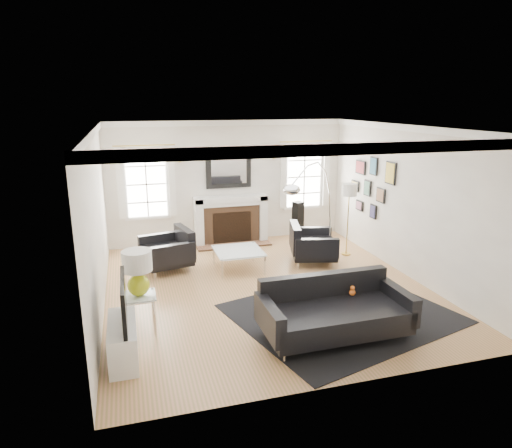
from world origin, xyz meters
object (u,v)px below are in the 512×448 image
object	(u,v)px
armchair_left	(170,251)
coffee_table	(238,252)
armchair_right	(310,245)
arc_floor_lamp	(312,211)
gourd_lamp	(138,270)
fireplace	(231,220)
sofa	(333,312)

from	to	relation	value
armchair_left	coffee_table	distance (m)	1.35
armchair_right	arc_floor_lamp	world-z (taller)	arc_floor_lamp
armchair_right	coffee_table	world-z (taller)	armchair_right
coffee_table	gourd_lamp	world-z (taller)	gourd_lamp
coffee_table	fireplace	bearing A→B (deg)	81.61
armchair_left	fireplace	bearing A→B (deg)	41.44
arc_floor_lamp	sofa	bearing A→B (deg)	-105.93
armchair_right	coffee_table	bearing A→B (deg)	-179.58
fireplace	armchair_left	bearing A→B (deg)	-138.56
coffee_table	gourd_lamp	xyz separation A→B (m)	(-1.94, -1.90, 0.52)
arc_floor_lamp	armchair_right	bearing A→B (deg)	69.44
armchair_right	gourd_lamp	size ratio (longest dim) A/B	1.73
fireplace	coffee_table	xyz separation A→B (m)	(-0.26, -1.78, -0.17)
armchair_right	gourd_lamp	bearing A→B (deg)	-151.03
armchair_right	gourd_lamp	world-z (taller)	gourd_lamp
fireplace	arc_floor_lamp	bearing A→B (deg)	-62.90
sofa	armchair_right	size ratio (longest dim) A/B	1.79
armchair_left	armchair_right	distance (m)	2.83
fireplace	armchair_right	world-z (taller)	fireplace
sofa	armchair_left	distance (m)	3.84
arc_floor_lamp	coffee_table	bearing A→B (deg)	164.25
fireplace	arc_floor_lamp	size ratio (longest dim) A/B	0.78
armchair_right	coffee_table	distance (m)	1.52
coffee_table	armchair_right	bearing A→B (deg)	0.42
sofa	armchair_right	world-z (taller)	sofa
armchair_left	armchair_right	world-z (taller)	armchair_right
fireplace	arc_floor_lamp	distance (m)	2.51
gourd_lamp	sofa	bearing A→B (deg)	-21.24
arc_floor_lamp	gourd_lamp	bearing A→B (deg)	-155.37
armchair_left	arc_floor_lamp	world-z (taller)	arc_floor_lamp
sofa	coffee_table	distance (m)	2.98
fireplace	armchair_right	size ratio (longest dim) A/B	1.45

